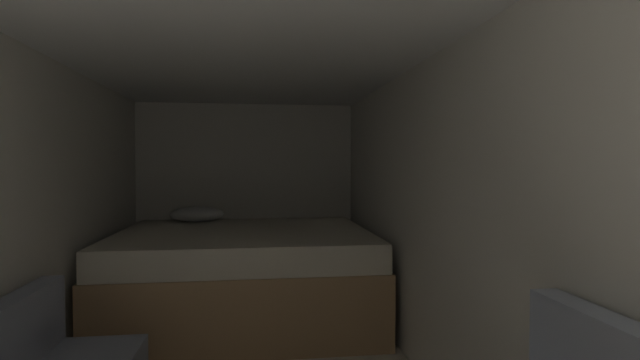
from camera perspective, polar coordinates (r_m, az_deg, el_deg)
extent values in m
cube|color=silver|center=(5.19, -8.92, -2.09)|extent=(2.42, 0.05, 2.03)
cube|color=silver|center=(2.70, 15.98, -5.73)|extent=(0.05, 5.41, 2.03)
cube|color=white|center=(2.55, -10.27, 17.52)|extent=(2.42, 5.41, 0.05)
cube|color=tan|center=(4.31, -9.14, -12.73)|extent=(2.20, 1.86, 0.57)
cube|color=beige|center=(4.23, -9.16, -7.53)|extent=(2.16, 1.82, 0.22)
ellipsoid|color=white|center=(4.94, -14.74, -4.04)|extent=(0.54, 0.35, 0.15)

